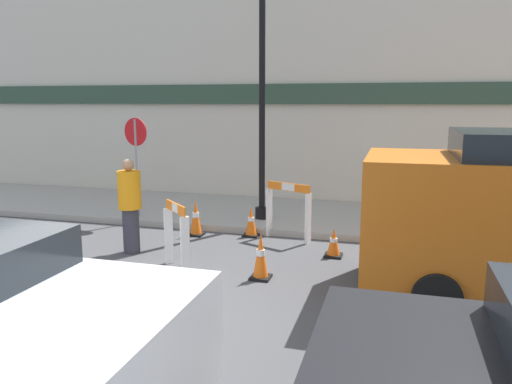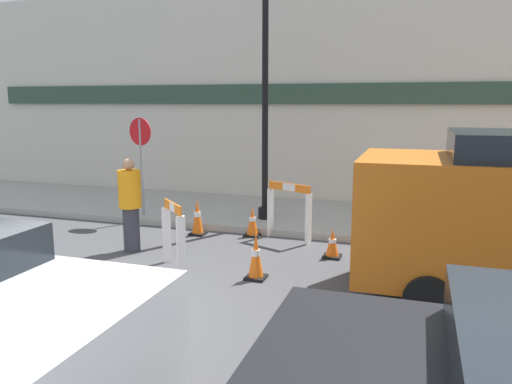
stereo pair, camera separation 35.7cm
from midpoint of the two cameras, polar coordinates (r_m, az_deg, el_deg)
The scene contains 12 objects.
ground_plane at distance 6.49m, azimuth -20.67°, elevation -14.22°, with size 60.00×60.00×0.00m, color #424244.
sidewalk_slab at distance 11.67m, azimuth -2.76°, elevation -2.32°, with size 18.00×3.20×0.13m.
storefront_facade at distance 12.99m, azimuth -0.48°, elevation 10.92°, with size 18.00×0.22×5.50m.
streetlamp_post at distance 10.54m, azimuth -0.30°, elevation 16.72°, with size 0.44×0.44×5.74m.
stop_sign at distance 11.12m, azimuth -14.42°, elevation 4.59°, with size 0.59×0.15×2.14m.
barricade_0 at distance 7.97m, azimuth -10.37°, elevation -4.80°, with size 0.63×0.61×1.07m.
barricade_1 at distance 9.50m, azimuth 2.62°, elevation -1.94°, with size 0.94×0.49×1.10m.
traffic_cone_0 at distance 9.82m, azimuth -1.61°, elevation -3.45°, with size 0.30×0.30×0.59m.
traffic_cone_1 at distance 7.49m, azimuth -0.84°, elevation -7.41°, with size 0.30×0.30×0.71m.
traffic_cone_2 at distance 9.95m, azimuth -7.92°, elevation -2.96°, with size 0.30×0.30×0.73m.
traffic_cone_3 at distance 8.63m, azimuth 7.69°, elevation -5.80°, with size 0.30×0.30×0.50m.
person_worker at distance 8.95m, azimuth -15.33°, elevation -1.30°, with size 0.48×0.48×1.65m.
Camera 1 is at (3.46, -4.75, 2.63)m, focal length 35.00 mm.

